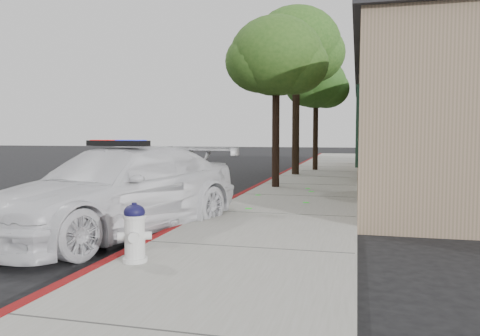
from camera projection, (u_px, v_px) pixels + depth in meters
name	position (u px, v px, depth m)	size (l,w,h in m)	color
ground	(204.00, 217.00, 10.10)	(120.00, 120.00, 0.00)	black
sidewalk	(296.00, 198.00, 12.61)	(3.20, 60.00, 0.15)	gray
red_curb	(240.00, 196.00, 12.98)	(0.14, 60.00, 0.16)	maroon
clapboard_building	(457.00, 125.00, 17.05)	(7.30, 20.89, 4.24)	#8E745D
police_car	(118.00, 190.00, 8.41)	(3.66, 5.79, 1.68)	silver
fire_hydrant	(135.00, 232.00, 5.97)	(0.43, 0.38, 0.76)	silver
street_tree_near	(276.00, 60.00, 14.48)	(3.17, 2.89, 5.29)	black
street_tree_mid	(297.00, 48.00, 19.17)	(3.86, 3.59, 6.86)	black
street_tree_far	(317.00, 85.00, 21.72)	(2.93, 2.76, 5.22)	black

